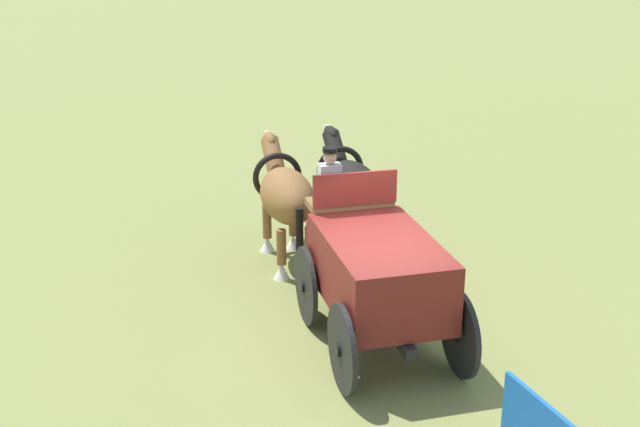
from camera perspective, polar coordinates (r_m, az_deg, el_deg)
ground_plane at (r=12.98m, az=4.00°, el=-9.20°), size 220.00×220.00×0.00m
show_wagon at (r=12.55m, az=3.91°, el=-4.00°), size 5.71×2.79×2.82m
draft_horse_near at (r=15.54m, az=-2.43°, el=1.26°), size 2.95×1.50×2.20m
draft_horse_off at (r=15.84m, az=2.17°, el=1.77°), size 2.99×1.51×2.25m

